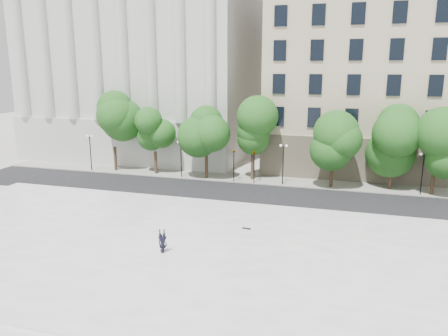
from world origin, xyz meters
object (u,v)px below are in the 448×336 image
Objects in this scene: traffic_light_east at (254,150)px; skateboard at (246,228)px; traffic_light_west at (234,150)px; person_lying at (163,249)px.

skateboard is (2.63, -14.73, -3.26)m from traffic_light_east.
traffic_light_west is 15.85m from skateboard.
person_lying reaches higher than skateboard.
skateboard is (4.39, 5.80, -0.19)m from person_lying.
person_lying is (-1.76, -20.53, -3.07)m from traffic_light_east.
skateboard is at bearing -79.88° from traffic_light_east.
traffic_light_west reaches higher than person_lying.
traffic_light_east is at bearing 108.21° from skateboard.
person_lying is 7.27m from skateboard.
person_lying is (0.54, -20.53, -2.98)m from traffic_light_west.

